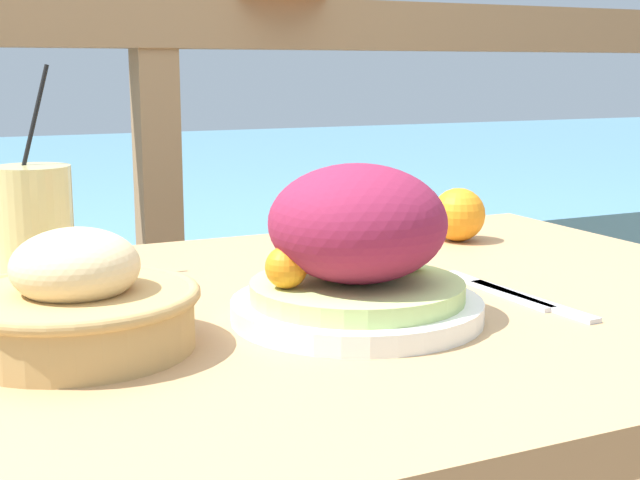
# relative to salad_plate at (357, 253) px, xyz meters

# --- Properties ---
(patio_table) EXTENTS (1.01, 0.77, 0.73)m
(patio_table) POSITION_rel_salad_plate_xyz_m (0.02, 0.07, -0.17)
(patio_table) COLOR tan
(patio_table) RESTS_ON ground_plane
(railing_fence) EXTENTS (2.80, 0.08, 1.09)m
(railing_fence) POSITION_rel_salad_plate_xyz_m (0.02, 0.79, 0.02)
(railing_fence) COLOR #937551
(railing_fence) RESTS_ON ground_plane
(sea_backdrop) EXTENTS (12.00, 4.00, 0.53)m
(sea_backdrop) POSITION_rel_salad_plate_xyz_m (0.02, 3.29, -0.53)
(sea_backdrop) COLOR #568EA8
(sea_backdrop) RESTS_ON ground_plane
(salad_plate) EXTENTS (0.24, 0.24, 0.15)m
(salad_plate) POSITION_rel_salad_plate_xyz_m (0.00, 0.00, 0.00)
(salad_plate) COLOR white
(salad_plate) RESTS_ON patio_table
(drink_glass) EXTENTS (0.09, 0.09, 0.24)m
(drink_glass) POSITION_rel_salad_plate_xyz_m (-0.26, 0.29, 0.00)
(drink_glass) COLOR #DBCC7F
(drink_glass) RESTS_ON patio_table
(bread_basket) EXTENTS (0.21, 0.21, 0.11)m
(bread_basket) POSITION_rel_salad_plate_xyz_m (-0.26, 0.02, -0.03)
(bread_basket) COLOR tan
(bread_basket) RESTS_ON patio_table
(fork) EXTENTS (0.02, 0.18, 0.00)m
(fork) POSITION_rel_salad_plate_xyz_m (0.19, 0.03, -0.06)
(fork) COLOR silver
(fork) RESTS_ON patio_table
(knife) EXTENTS (0.03, 0.18, 0.00)m
(knife) POSITION_rel_salad_plate_xyz_m (0.19, -0.02, -0.06)
(knife) COLOR silver
(knife) RESTS_ON patio_table
(orange_near_basket) EXTENTS (0.07, 0.07, 0.07)m
(orange_near_basket) POSITION_rel_salad_plate_xyz_m (0.31, 0.29, -0.03)
(orange_near_basket) COLOR orange
(orange_near_basket) RESTS_ON patio_table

